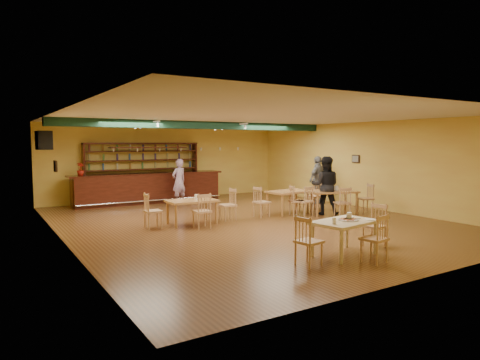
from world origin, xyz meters
TOP-DOWN VIEW (x-y plane):
  - floor at (0.00, 0.00)m, footprint 12.00×12.00m
  - ceiling_beam at (0.00, 2.80)m, footprint 10.00×0.30m
  - track_rail_left at (-1.80, 3.40)m, footprint 0.05×2.50m
  - track_rail_right at (1.40, 3.40)m, footprint 0.05×2.50m
  - ac_unit at (-4.80, 4.20)m, footprint 0.34×0.70m
  - picture_left at (-4.97, 1.00)m, footprint 0.04×0.34m
  - picture_right at (4.97, 0.50)m, footprint 0.04×0.34m
  - bar_counter at (-1.11, 5.15)m, footprint 5.82×0.85m
  - back_bar_hutch at (-1.11, 5.78)m, footprint 4.51×0.40m
  - poinsettia at (-3.58, 5.15)m, footprint 0.32×0.32m
  - dining_table_a at (-1.54, 0.43)m, footprint 1.39×0.87m
  - dining_table_b at (1.96, 0.49)m, footprint 1.53×1.00m
  - dining_table_d at (3.01, -0.37)m, footprint 1.70×1.31m
  - near_table at (-0.35, -4.23)m, footprint 1.44×1.05m
  - pizza_tray at (-0.25, -4.23)m, footprint 0.41×0.41m
  - parmesan_shaker at (-0.77, -4.37)m, footprint 0.08×0.08m
  - napkin_stack at (-0.02, -4.04)m, footprint 0.25×0.24m
  - pizza_server at (-0.11, -4.18)m, footprint 0.32×0.25m
  - side_plate at (0.17, -4.42)m, footprint 0.25×0.25m
  - patron_bar at (-0.24, 4.33)m, footprint 0.70×0.56m
  - patron_right_a at (2.76, -0.31)m, footprint 1.14×1.12m
  - patron_right_b at (4.21, 1.63)m, footprint 1.12×0.69m

SIDE VIEW (x-z plane):
  - floor at x=0.00m, z-range 0.00..0.00m
  - dining_table_a at x=-1.54m, z-range 0.00..0.68m
  - near_table at x=-0.35m, z-range 0.00..0.71m
  - dining_table_b at x=1.96m, z-range 0.00..0.73m
  - dining_table_d at x=3.01m, z-range 0.00..0.75m
  - bar_counter at x=-1.11m, z-range 0.00..1.13m
  - side_plate at x=0.17m, z-range 0.71..0.72m
  - pizza_tray at x=-0.25m, z-range 0.71..0.72m
  - napkin_stack at x=-0.02m, z-range 0.71..0.74m
  - pizza_server at x=-0.11m, z-range 0.72..0.73m
  - parmesan_shaker at x=-0.77m, z-range 0.71..0.82m
  - patron_bar at x=-0.24m, z-range 0.00..1.68m
  - patron_right_b at x=4.21m, z-range 0.00..1.78m
  - patron_right_a at x=2.76m, z-range 0.00..1.85m
  - back_bar_hutch at x=-1.11m, z-range 0.00..2.28m
  - poinsettia at x=-3.58m, z-range 1.13..1.58m
  - picture_left at x=-4.97m, z-range 1.56..1.84m
  - picture_right at x=4.97m, z-range 1.56..1.84m
  - ac_unit at x=-4.80m, z-range 2.11..2.59m
  - ceiling_beam at x=0.00m, z-range 2.75..3.00m
  - track_rail_left at x=-1.80m, z-range 2.92..2.96m
  - track_rail_right at x=1.40m, z-range 2.92..2.96m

